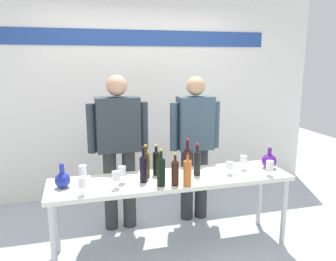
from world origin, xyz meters
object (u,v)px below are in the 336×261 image
Objects in this scene: wine_bottle_0 at (143,167)px; wine_glass_right_2 at (230,166)px; wine_bottle_1 at (187,158)px; wine_bottle_2 at (187,171)px; wine_glass_left_3 at (116,176)px; wine_glass_left_1 at (82,183)px; wine_bottle_4 at (197,161)px; wine_glass_right_1 at (270,166)px; presenter_left at (118,142)px; display_table at (172,184)px; wine_glass_left_0 at (83,170)px; decanter_blue_right at (269,161)px; wine_bottle_3 at (146,163)px; wine_bottle_7 at (156,162)px; wine_glass_left_2 at (122,171)px; wine_bottle_6 at (161,170)px; decanter_blue_left at (62,180)px; presenter_right at (195,140)px; wine_bottle_5 at (175,171)px; wine_glass_right_0 at (243,160)px.

wine_bottle_0 is 2.60× the size of wine_glass_right_2.
wine_bottle_2 is (-0.12, -0.35, -0.01)m from wine_bottle_1.
wine_glass_left_1 is at bearing -167.34° from wine_glass_left_3.
wine_bottle_1 is at bearing 119.19° from wine_bottle_4.
presenter_left is at bearing 150.26° from wine_glass_right_1.
wine_glass_right_1 is at bearing -12.24° from display_table.
wine_bottle_2 is at bearing -19.43° from wine_glass_left_0.
decanter_blue_right is (1.03, 0.01, 0.14)m from display_table.
presenter_left is 0.53m from wine_bottle_3.
wine_bottle_0 is 1.20m from wine_glass_right_1.
wine_bottle_0 is 0.22m from wine_bottle_7.
wine_glass_left_2 is at bearing -178.89° from decanter_blue_right.
wine_glass_right_1 is at bearing -9.24° from wine_glass_left_0.
presenter_left is 1.18m from wine_glass_right_2.
wine_glass_left_3 is (-0.39, 0.03, -0.03)m from wine_bottle_6.
wine_glass_left_1 is (-0.59, -0.27, -0.03)m from wine_bottle_3.
presenter_left is 10.76× the size of wine_glass_left_3.
display_table is 0.30m from wine_bottle_6.
presenter_right reaches higher than decanter_blue_left.
wine_bottle_4 is at bearing 35.48° from wine_bottle_5.
presenter_right is 0.51m from wine_bottle_1.
wine_bottle_2 is 1.04× the size of wine_bottle_5.
wine_glass_left_2 is at bearing -3.24° from decanter_blue_left.
wine_glass_right_1 is at bearing -0.32° from wine_bottle_5.
wine_bottle_0 reaches higher than wine_bottle_3.
wine_glass_left_0 is at bearing -177.13° from wine_bottle_7.
wine_glass_left_2 is at bearing 59.83° from wine_glass_left_3.
presenter_left reaches higher than display_table.
wine_bottle_5 is at bearing -31.22° from wine_bottle_0.
presenter_right is 0.72m from wine_bottle_7.
wine_glass_right_0 is (0.68, 0.26, -0.03)m from wine_bottle_2.
wine_bottle_7 reaches higher than wine_glass_left_3.
wine_bottle_7 reaches higher than wine_glass_right_0.
wine_bottle_4 is 1.09m from wine_glass_left_1.
wine_bottle_7 is (-0.55, -0.45, -0.07)m from presenter_right.
decanter_blue_right reaches higher than wine_glass_right_2.
wine_bottle_2 is 0.52m from wine_glass_right_2.
wine_glass_right_1 is 0.37m from wine_glass_right_2.
decanter_blue_right is 1.32× the size of wine_glass_left_0.
wine_glass_left_0 is (-0.38, -0.48, -0.12)m from presenter_left.
wine_glass_left_3 is (-0.30, -0.21, -0.03)m from wine_bottle_3.
presenter_right is 10.45× the size of wine_glass_left_2.
presenter_right is at bearing 61.98° from wine_bottle_1.
wine_glass_right_1 is (1.03, -0.31, -0.03)m from wine_bottle_7.
wine_bottle_6 is at bearing 2.58° from wine_glass_left_1.
wine_bottle_2 is 0.98× the size of wine_bottle_4.
wine_bottle_5 is 2.01× the size of wine_glass_right_0.
wine_bottle_6 is at bearing -4.99° from wine_glass_left_3.
presenter_right is 5.27× the size of wine_bottle_4.
wine_bottle_1 is 2.17× the size of wine_glass_left_3.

